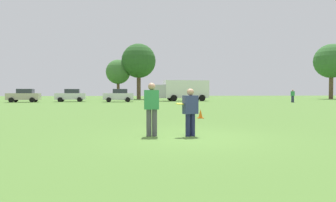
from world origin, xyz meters
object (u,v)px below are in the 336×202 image
(frisbee, at_px, (180,104))
(bystander_sideline_watcher, at_px, (293,95))
(traffic_cone, at_px, (200,114))
(parked_car_center, at_px, (118,95))
(parked_car_near_left, at_px, (24,95))
(parked_car_mid_left, at_px, (71,95))
(box_truck, at_px, (182,90))
(player_thrower, at_px, (152,106))
(player_defender, at_px, (190,110))

(frisbee, relative_size, bystander_sideline_watcher, 0.16)
(traffic_cone, relative_size, parked_car_center, 0.11)
(parked_car_near_left, relative_size, parked_car_mid_left, 1.00)
(bystander_sideline_watcher, bearing_deg, box_truck, 148.03)
(player_thrower, distance_m, frisbee, 0.91)
(player_defender, height_order, parked_car_center, parked_car_center)
(frisbee, distance_m, box_truck, 37.64)
(parked_car_near_left, height_order, parked_car_mid_left, same)
(parked_car_center, bearing_deg, player_defender, -84.37)
(player_thrower, height_order, player_defender, player_thrower)
(traffic_cone, xyz_separation_m, parked_car_mid_left, (-12.00, 29.17, 0.69))
(frisbee, distance_m, parked_car_mid_left, 36.89)
(traffic_cone, distance_m, parked_car_center, 27.81)
(player_thrower, bearing_deg, bystander_sideline_watcher, 53.39)
(player_defender, height_order, box_truck, box_truck)
(traffic_cone, relative_size, parked_car_mid_left, 0.11)
(player_thrower, bearing_deg, player_defender, -8.00)
(parked_car_mid_left, bearing_deg, parked_car_center, -15.27)
(traffic_cone, height_order, parked_car_mid_left, parked_car_mid_left)
(player_defender, xyz_separation_m, bystander_sideline_watcher, (19.88, 28.57, 0.12))
(player_thrower, xyz_separation_m, box_truck, (7.56, 36.85, 0.79))
(player_thrower, distance_m, box_truck, 37.63)
(frisbee, height_order, traffic_cone, frisbee)
(box_truck, bearing_deg, parked_car_center, -161.02)
(parked_car_mid_left, bearing_deg, traffic_cone, -67.63)
(player_defender, bearing_deg, bystander_sideline_watcher, 55.18)
(parked_car_mid_left, relative_size, box_truck, 0.50)
(parked_car_center, relative_size, bystander_sideline_watcher, 2.50)
(traffic_cone, bearing_deg, player_thrower, -116.55)
(frisbee, relative_size, parked_car_mid_left, 0.06)
(traffic_cone, height_order, parked_car_center, parked_car_center)
(frisbee, distance_m, parked_car_near_left, 37.74)
(frisbee, bearing_deg, traffic_cone, 70.87)
(traffic_cone, bearing_deg, box_truck, 81.72)
(player_defender, relative_size, parked_car_near_left, 0.35)
(player_defender, bearing_deg, frisbee, -177.51)
(traffic_cone, distance_m, bystander_sideline_watcher, 28.58)
(parked_car_center, bearing_deg, parked_car_near_left, 177.47)
(player_thrower, relative_size, parked_car_center, 0.40)
(parked_car_center, xyz_separation_m, bystander_sideline_watcher, (23.20, -5.13, 0.05))
(parked_car_near_left, bearing_deg, bystander_sideline_watcher, -8.99)
(player_defender, xyz_separation_m, traffic_cone, (1.88, 6.39, -0.62))
(parked_car_near_left, xyz_separation_m, parked_car_mid_left, (5.99, 1.29, 0.00))
(player_defender, height_order, traffic_cone, player_defender)
(frisbee, height_order, parked_car_center, parked_car_center)
(parked_car_center, bearing_deg, frisbee, -84.95)
(parked_car_mid_left, bearing_deg, frisbee, -74.62)
(player_defender, relative_size, bystander_sideline_watcher, 0.88)
(parked_car_center, bearing_deg, traffic_cone, -79.22)
(frisbee, relative_size, parked_car_near_left, 0.06)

